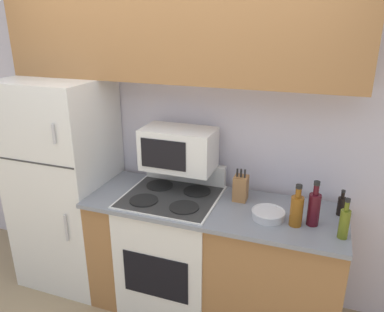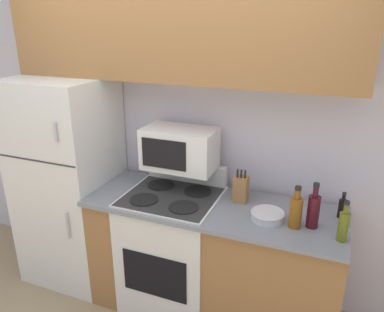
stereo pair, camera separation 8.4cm
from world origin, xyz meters
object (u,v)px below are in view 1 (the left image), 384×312
at_px(bottle_olive_oil, 344,223).
at_px(bowl, 268,214).
at_px(knife_block, 241,188).
at_px(stove, 172,248).
at_px(bottle_wine_red, 314,208).
at_px(microwave, 179,149).
at_px(bottle_whiskey, 297,210).
at_px(bottle_soy_sauce, 341,205).
at_px(refrigerator, 66,184).

bearing_deg(bottle_olive_oil, bowl, 170.08).
distance_m(knife_block, bowl, 0.31).
height_order(stove, bottle_wine_red, bottle_wine_red).
height_order(knife_block, bowl, knife_block).
bearing_deg(bottle_wine_red, stove, 176.88).
relative_size(knife_block, bottle_wine_red, 0.81).
distance_m(bowl, bottle_wine_red, 0.29).
xyz_separation_m(microwave, bottle_olive_oil, (1.17, -0.30, -0.23)).
xyz_separation_m(bottle_whiskey, bottle_soy_sauce, (0.27, 0.24, -0.04)).
bearing_deg(bowl, microwave, 163.02).
bearing_deg(bottle_soy_sauce, bottle_wine_red, -131.01).
distance_m(knife_block, bottle_soy_sauce, 0.68).
relative_size(bowl, bottle_whiskey, 0.79).
bearing_deg(stove, bottle_wine_red, -3.12).
relative_size(microwave, knife_block, 2.19).
xyz_separation_m(refrigerator, stove, (0.96, -0.03, -0.39)).
height_order(refrigerator, stove, refrigerator).
distance_m(stove, bottle_wine_red, 1.14).
distance_m(microwave, bottle_whiskey, 0.95).
bearing_deg(microwave, bowl, -16.98).
distance_m(bottle_wine_red, bottle_soy_sauce, 0.26).
xyz_separation_m(stove, microwave, (0.00, 0.15, 0.77)).
xyz_separation_m(knife_block, bowl, (0.23, -0.20, -0.06)).
relative_size(microwave, bottle_whiskey, 1.91).
bearing_deg(bottle_whiskey, bottle_soy_sauce, 41.44).
bearing_deg(bottle_wine_red, microwave, 168.56).
bearing_deg(knife_block, bowl, -40.71).
bearing_deg(bottle_whiskey, knife_block, 150.97).
bearing_deg(refrigerator, bowl, -3.43).
bearing_deg(refrigerator, microwave, 6.96).
bearing_deg(knife_block, refrigerator, -176.06).
xyz_separation_m(stove, bowl, (0.72, -0.07, 0.48)).
bearing_deg(stove, bottle_whiskey, -6.26).
bearing_deg(knife_block, microwave, 177.85).
relative_size(refrigerator, bottle_wine_red, 5.81).
bearing_deg(microwave, bottle_wine_red, -11.44).
relative_size(stove, bottle_whiskey, 3.92).
distance_m(microwave, bowl, 0.80).
xyz_separation_m(knife_block, bottle_whiskey, (0.41, -0.23, 0.02)).
height_order(microwave, bottle_wine_red, microwave).
bearing_deg(microwave, knife_block, -2.15).
xyz_separation_m(refrigerator, bottle_olive_oil, (2.13, -0.18, 0.16)).
height_order(bowl, bottle_wine_red, bottle_wine_red).
height_order(bottle_wine_red, bottle_soy_sauce, bottle_wine_red).
relative_size(bottle_olive_oil, bottle_soy_sauce, 1.44).
distance_m(bottle_olive_oil, bottle_whiskey, 0.28).
relative_size(refrigerator, bottle_whiskey, 6.22).
bearing_deg(stove, bottle_soy_sauce, 6.91).
xyz_separation_m(microwave, bottle_soy_sauce, (1.16, -0.01, -0.26)).
relative_size(bottle_olive_oil, bottle_whiskey, 0.93).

